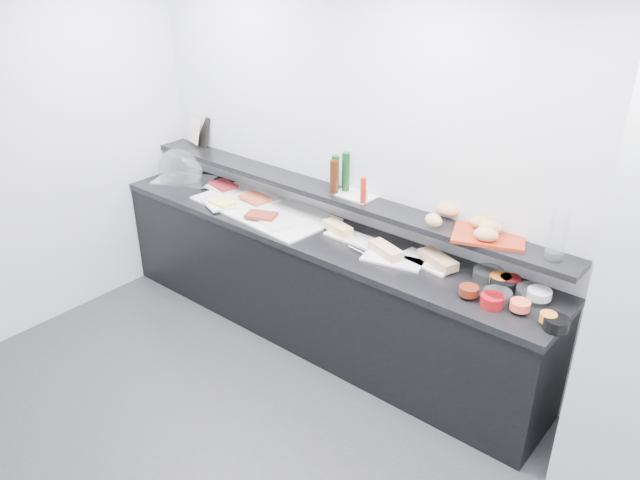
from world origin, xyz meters
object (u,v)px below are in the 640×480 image
Objects in this scene: framed_print at (203,130)px; carafe at (557,236)px; sandwich_plate_mid at (393,260)px; bread_tray at (489,236)px; condiment_tray at (355,195)px; cloche_base at (184,181)px.

carafe is at bearing 17.52° from framed_print.
bread_tray is at bearing 10.29° from sandwich_plate_mid.
framed_print reaches higher than condiment_tray.
cloche_base is 1.62× the size of condiment_tray.
condiment_tray is (1.63, 0.22, 0.24)m from cloche_base.
cloche_base is 1.81× the size of framed_print.
condiment_tray is at bearing 158.31° from bread_tray.
sandwich_plate_mid is at bearing 11.20° from framed_print.
framed_print is 3.14m from carafe.
cloche_base is at bearing -176.57° from carafe.
framed_print is at bearing 81.57° from cloche_base.
cloche_base is 1.66m from condiment_tray.
carafe is (0.41, -0.03, 0.14)m from bread_tray.
cloche_base reaches higher than sandwich_plate_mid.
carafe reaches higher than bread_tray.
framed_print is 1.71m from condiment_tray.
bread_tray is at bearing 17.73° from framed_print.
condiment_tray is at bearing 140.63° from sandwich_plate_mid.
bread_tray is (2.73, -0.10, -0.12)m from framed_print.
bread_tray is at bearing 176.30° from carafe.
cloche_base is at bearing -57.05° from framed_print.
sandwich_plate_mid is 0.93× the size of bread_tray.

